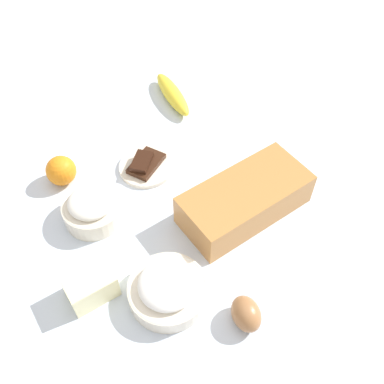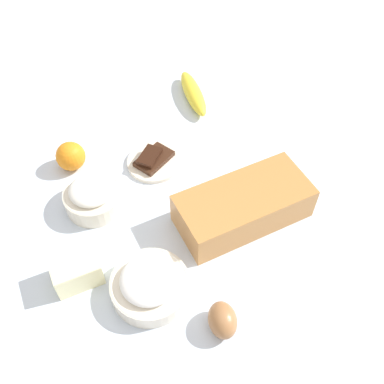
% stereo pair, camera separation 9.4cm
% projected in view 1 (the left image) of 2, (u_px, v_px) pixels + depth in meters
% --- Properties ---
extents(ground_plane, '(2.40, 2.40, 0.02)m').
position_uv_depth(ground_plane, '(192.00, 206.00, 1.00)').
color(ground_plane, silver).
extents(loaf_pan, '(0.30, 0.19, 0.08)m').
position_uv_depth(loaf_pan, '(245.00, 199.00, 0.95)').
color(loaf_pan, '#B77A3D').
rests_on(loaf_pan, ground_plane).
extents(flour_bowl, '(0.13, 0.13, 0.07)m').
position_uv_depth(flour_bowl, '(92.00, 208.00, 0.95)').
color(flour_bowl, silver).
rests_on(flour_bowl, ground_plane).
extents(sugar_bowl, '(0.15, 0.15, 0.07)m').
position_uv_depth(sugar_bowl, '(168.00, 289.00, 0.83)').
color(sugar_bowl, silver).
rests_on(sugar_bowl, ground_plane).
extents(banana, '(0.12, 0.19, 0.04)m').
position_uv_depth(banana, '(173.00, 94.00, 1.21)').
color(banana, yellow).
rests_on(banana, ground_plane).
extents(orange_fruit, '(0.07, 0.07, 0.07)m').
position_uv_depth(orange_fruit, '(61.00, 171.00, 1.01)').
color(orange_fruit, orange).
rests_on(orange_fruit, ground_plane).
extents(butter_block, '(0.10, 0.09, 0.06)m').
position_uv_depth(butter_block, '(89.00, 285.00, 0.84)').
color(butter_block, '#F4EDB2').
rests_on(butter_block, ground_plane).
extents(egg_near_butter, '(0.08, 0.09, 0.05)m').
position_uv_depth(egg_near_butter, '(246.00, 314.00, 0.80)').
color(egg_near_butter, '#9E6A40').
rests_on(egg_near_butter, ground_plane).
extents(chocolate_plate, '(0.13, 0.13, 0.03)m').
position_uv_depth(chocolate_plate, '(146.00, 165.00, 1.05)').
color(chocolate_plate, silver).
rests_on(chocolate_plate, ground_plane).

